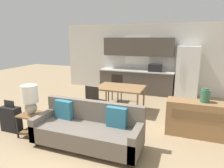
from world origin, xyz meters
name	(u,v)px	position (x,y,z in m)	size (l,w,h in m)	color
ground_plane	(85,144)	(0.00, 0.00, 0.00)	(20.00, 20.00, 0.00)	#9E8460
wall_back	(139,58)	(0.00, 4.63, 1.35)	(6.40, 0.07, 2.70)	silver
kitchen_counter	(137,71)	(0.02, 4.33, 0.84)	(2.91, 0.65, 2.15)	#4C443D
refrigerator	(187,73)	(1.88, 4.22, 0.93)	(0.76, 0.75, 1.86)	white
dining_table	(120,89)	(0.06, 2.10, 0.68)	(1.37, 0.96, 0.74)	olive
couch	(89,130)	(0.10, -0.02, 0.35)	(2.17, 0.80, 0.88)	#3D2D1E
side_table	(32,121)	(-1.27, -0.08, 0.35)	(0.48, 0.48, 0.52)	brown
table_lamp	(30,98)	(-1.24, -0.11, 0.89)	(0.34, 0.34, 0.65)	#B2A893
credenza	(196,119)	(2.13, 1.22, 0.40)	(1.28, 0.46, 0.79)	olive
vase	(205,96)	(2.27, 1.24, 0.93)	(0.20, 0.20, 0.30)	#336047
dining_chair_near_left	(95,100)	(-0.39, 1.29, 0.52)	(0.47, 0.47, 0.92)	black
dining_chair_far_left	(116,86)	(-0.38, 2.94, 0.52)	(0.43, 0.43, 0.92)	black
suitcase	(11,119)	(-1.90, -0.07, 0.30)	(0.47, 0.22, 0.75)	black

